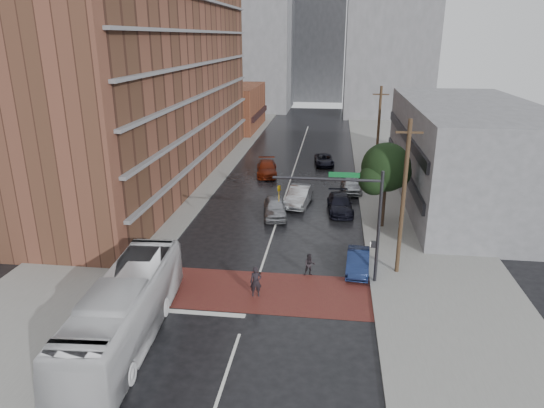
% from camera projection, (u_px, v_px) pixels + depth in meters
% --- Properties ---
extents(ground, '(160.00, 160.00, 0.00)m').
position_uv_depth(ground, '(252.00, 295.00, 28.70)').
color(ground, black).
rests_on(ground, ground).
extents(crosswalk, '(14.00, 5.00, 0.02)m').
position_uv_depth(crosswalk, '(254.00, 291.00, 29.17)').
color(crosswalk, maroon).
rests_on(crosswalk, ground).
extents(sidewalk_west, '(9.00, 90.00, 0.15)m').
position_uv_depth(sidewalk_west, '(187.00, 175.00, 53.50)').
color(sidewalk_west, gray).
rests_on(sidewalk_west, ground).
extents(sidewalk_east, '(9.00, 90.00, 0.15)m').
position_uv_depth(sidewalk_east, '(400.00, 182.00, 50.73)').
color(sidewalk_east, gray).
rests_on(sidewalk_east, ground).
extents(apartment_block, '(10.00, 44.00, 28.00)m').
position_uv_depth(apartment_block, '(152.00, 42.00, 48.31)').
color(apartment_block, brown).
rests_on(apartment_block, ground).
extents(storefront_west, '(8.00, 16.00, 7.00)m').
position_uv_depth(storefront_west, '(234.00, 107.00, 79.62)').
color(storefront_west, brown).
rests_on(storefront_west, ground).
extents(building_east, '(11.00, 26.00, 9.00)m').
position_uv_depth(building_east, '(467.00, 153.00, 43.99)').
color(building_east, gray).
rests_on(building_east, ground).
extents(distant_tower_west, '(18.00, 16.00, 32.00)m').
position_uv_depth(distant_tower_west, '(247.00, 29.00, 98.27)').
color(distant_tower_west, gray).
rests_on(distant_tower_west, ground).
extents(distant_tower_east, '(16.00, 14.00, 36.00)m').
position_uv_depth(distant_tower_east, '(391.00, 17.00, 88.62)').
color(distant_tower_east, gray).
rests_on(distant_tower_east, ground).
extents(distant_tower_center, '(12.00, 10.00, 24.00)m').
position_uv_depth(distant_tower_center, '(318.00, 48.00, 113.83)').
color(distant_tower_center, gray).
rests_on(distant_tower_center, ground).
extents(street_tree, '(4.20, 4.10, 6.90)m').
position_uv_depth(street_tree, '(386.00, 170.00, 37.41)').
color(street_tree, '#332319').
rests_on(street_tree, ground).
extents(signal_mast, '(6.50, 0.30, 7.20)m').
position_uv_depth(signal_mast, '(355.00, 210.00, 28.80)').
color(signal_mast, '#2D2D33').
rests_on(signal_mast, ground).
extents(utility_pole_near, '(1.60, 0.26, 10.00)m').
position_uv_depth(utility_pole_near, '(403.00, 198.00, 29.71)').
color(utility_pole_near, '#473321').
rests_on(utility_pole_near, ground).
extents(utility_pole_far, '(1.60, 0.26, 10.00)m').
position_uv_depth(utility_pole_far, '(378.00, 136.00, 48.46)').
color(utility_pole_far, '#473321').
rests_on(utility_pole_far, ground).
extents(transit_bus, '(3.63, 12.27, 3.37)m').
position_uv_depth(transit_bus, '(125.00, 311.00, 23.93)').
color(transit_bus, silver).
rests_on(transit_bus, ground).
extents(pedestrian_a, '(0.76, 0.57, 1.86)m').
position_uv_depth(pedestrian_a, '(256.00, 282.00, 28.35)').
color(pedestrian_a, black).
rests_on(pedestrian_a, ground).
extents(pedestrian_b, '(0.82, 0.69, 1.48)m').
position_uv_depth(pedestrian_b, '(310.00, 265.00, 30.89)').
color(pedestrian_b, black).
rests_on(pedestrian_b, ground).
extents(car_travel_a, '(2.60, 4.96, 1.61)m').
position_uv_depth(car_travel_a, '(275.00, 208.00, 41.01)').
color(car_travel_a, '#95979C').
rests_on(car_travel_a, ground).
extents(car_travel_b, '(2.54, 5.40, 1.71)m').
position_uv_depth(car_travel_b, '(299.00, 196.00, 43.91)').
color(car_travel_b, '#B8BDC1').
rests_on(car_travel_b, ground).
extents(car_travel_c, '(2.91, 5.58, 1.55)m').
position_uv_depth(car_travel_c, '(267.00, 168.00, 53.43)').
color(car_travel_c, maroon).
rests_on(car_travel_c, ground).
extents(suv_travel, '(2.61, 4.80, 1.28)m').
position_uv_depth(suv_travel, '(324.00, 160.00, 57.65)').
color(suv_travel, black).
rests_on(suv_travel, ground).
extents(car_parked_near, '(1.69, 4.17, 1.34)m').
position_uv_depth(car_parked_near, '(358.00, 262.00, 31.47)').
color(car_parked_near, '#152149').
rests_on(car_parked_near, ground).
extents(car_parked_mid, '(2.47, 5.21, 1.47)m').
position_uv_depth(car_parked_mid, '(340.00, 204.00, 42.14)').
color(car_parked_mid, black).
rests_on(car_parked_mid, ground).
extents(car_parked_far, '(2.21, 4.76, 1.58)m').
position_uv_depth(car_parked_far, '(351.00, 184.00, 47.65)').
color(car_parked_far, '#A4A7AB').
rests_on(car_parked_far, ground).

